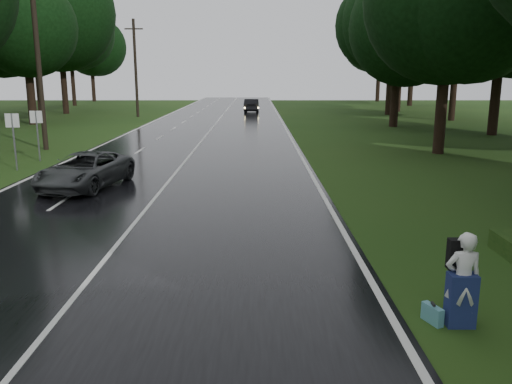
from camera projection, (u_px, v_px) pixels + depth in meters
ground at (69, 306)px, 9.56m from camera, size 160.00×160.00×0.00m
road at (194, 151)px, 29.07m from camera, size 12.00×140.00×0.04m
lane_center at (194, 150)px, 29.06m from camera, size 0.12×140.00×0.01m
grey_car at (85, 170)px, 19.38m from camera, size 3.00×4.98×1.29m
far_car at (252, 105)px, 58.81m from camera, size 1.69×4.52×1.47m
hitchhiker at (462, 283)px, 8.69m from camera, size 0.61×0.54×1.65m
suitcase at (432, 314)px, 8.90m from camera, size 0.28×0.46×0.32m
utility_pole_mid at (46, 150)px, 29.65m from camera, size 1.80×0.28×9.10m
utility_pole_far at (138, 117)px, 52.85m from camera, size 1.80×0.28×9.51m
road_sign_a at (17, 170)px, 23.21m from camera, size 0.60×0.10×2.51m
road_sign_b at (40, 161)px, 25.68m from camera, size 0.59×0.10×2.46m
tree_left_e at (34, 124)px, 44.78m from camera, size 9.38×9.38×14.66m
tree_left_f at (66, 114)px, 57.23m from camera, size 11.44×11.44×17.87m
tree_right_d at (438, 153)px, 28.20m from camera, size 8.93×8.93×13.95m
tree_right_e at (393, 127)px, 42.85m from camera, size 8.35×8.35×13.05m
tree_right_f at (388, 114)px, 55.90m from camera, size 10.76×10.76×16.81m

